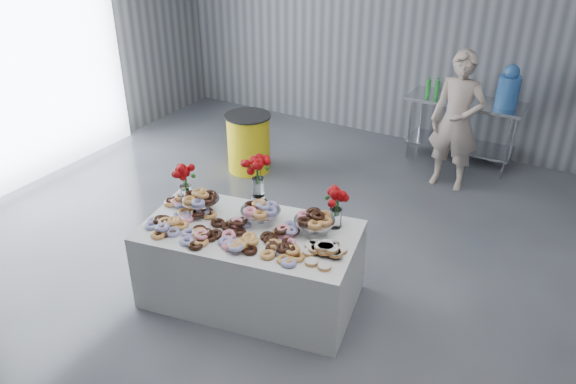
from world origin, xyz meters
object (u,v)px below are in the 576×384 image
at_px(prep_table, 463,120).
at_px(person, 457,122).
at_px(trash_barrel, 249,143).
at_px(water_jug, 509,88).
at_px(display_table, 251,264).

bearing_deg(prep_table, person, -83.78).
height_order(prep_table, trash_barrel, prep_table).
relative_size(water_jug, trash_barrel, 0.71).
height_order(water_jug, trash_barrel, water_jug).
bearing_deg(prep_table, trash_barrel, -145.10).
xyz_separation_m(display_table, person, (0.95, 3.16, 0.50)).
xyz_separation_m(prep_table, water_jug, (0.50, -0.00, 0.53)).
bearing_deg(person, prep_table, 98.63).
distance_m(display_table, prep_table, 4.03).
distance_m(prep_table, water_jug, 0.73).
bearing_deg(person, display_table, -104.35).
bearing_deg(display_table, trash_barrel, 123.88).
xyz_separation_m(prep_table, trash_barrel, (-2.39, -1.66, -0.23)).
distance_m(water_jug, person, 0.91).
relative_size(display_table, prep_table, 1.27).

